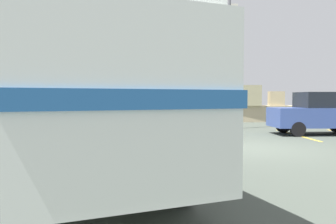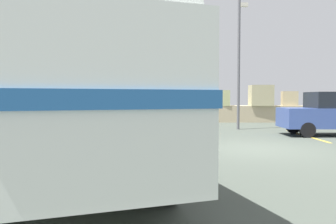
# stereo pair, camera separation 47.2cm
# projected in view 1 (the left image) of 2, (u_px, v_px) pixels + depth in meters

# --- Properties ---
(ground) EXTENTS (32.00, 26.00, 0.02)m
(ground) POSITION_uv_depth(u_px,v_px,m) (253.00, 148.00, 10.49)
(ground) COLOR #464E45
(breakwater) EXTENTS (31.36, 2.07, 2.46)m
(breakwater) POSITION_uv_depth(u_px,v_px,m) (196.00, 111.00, 22.21)
(breakwater) COLOR tan
(breakwater) RESTS_ON ground
(vintage_coach) EXTENTS (5.11, 8.89, 3.70)m
(vintage_coach) POSITION_uv_depth(u_px,v_px,m) (82.00, 79.00, 7.01)
(vintage_coach) COLOR black
(vintage_coach) RESTS_ON ground
(parked_car_nearest) EXTENTS (4.11, 1.74, 1.86)m
(parked_car_nearest) POSITION_uv_depth(u_px,v_px,m) (320.00, 113.00, 14.33)
(parked_car_nearest) COLOR black
(parked_car_nearest) RESTS_ON ground
(lamp_post) EXTENTS (0.66, 0.93, 6.61)m
(lamp_post) POSITION_uv_depth(u_px,v_px,m) (230.00, 57.00, 16.80)
(lamp_post) COLOR #5B5B60
(lamp_post) RESTS_ON ground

